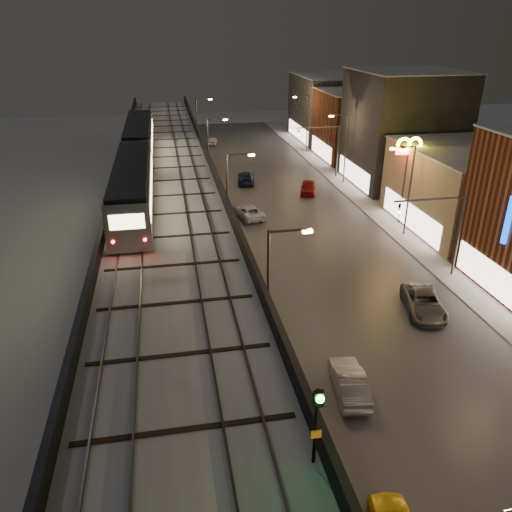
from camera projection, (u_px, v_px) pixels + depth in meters
road_surface at (302, 226)px, 52.03m from camera, size 17.00×120.00×0.06m
sidewalk_right at (391, 220)px, 53.66m from camera, size 4.00×120.00×0.14m
under_viaduct_pavement at (171, 236)px, 49.80m from camera, size 11.00×120.00×0.06m
elevated_viaduct at (167, 191)px, 44.62m from camera, size 9.00×100.00×6.30m
viaduct_trackbed at (167, 183)px, 44.40m from camera, size 8.40×100.00×0.32m
viaduct_parapet_streetside at (215, 175)px, 44.95m from camera, size 0.30×100.00×1.10m
viaduct_parapet_far at (116, 180)px, 43.52m from camera, size 0.30×100.00×1.10m
building_c at (469, 189)px, 50.36m from camera, size 12.20×15.20×8.16m
building_d at (402, 129)px, 63.34m from camera, size 12.20×13.20×14.16m
building_e at (360, 125)px, 76.66m from camera, size 12.20×12.20×10.16m
building_f at (332, 108)px, 88.92m from camera, size 12.20×16.20×11.16m
streetlight_left_1 at (273, 290)px, 28.92m from camera, size 2.57×0.28×9.00m
streetlight_left_2 at (230, 195)px, 44.95m from camera, size 2.57×0.28×9.00m
streetlight_right_2 at (408, 185)px, 47.78m from camera, size 2.56×0.28×9.00m
streetlight_left_3 at (210, 150)px, 60.98m from camera, size 2.57×0.28×9.00m
streetlight_right_3 at (344, 144)px, 63.81m from camera, size 2.56×0.28×9.00m
streetlight_left_4 at (199, 123)px, 77.01m from camera, size 2.57×0.28×9.00m
streetlight_right_4 at (306, 120)px, 79.84m from camera, size 2.56×0.28×9.00m
traffic_light_rig_a at (447, 227)px, 39.93m from camera, size 6.10×0.34×7.00m
traffic_light_rig_b at (330, 145)px, 66.65m from camera, size 6.10×0.34×7.00m
subway_train at (137, 158)px, 44.80m from camera, size 2.79×34.28×3.33m
rail_signal at (317, 413)px, 14.91m from camera, size 0.34×0.42×2.92m
car_near_white at (349, 382)px, 28.32m from camera, size 2.22×4.83×1.54m
car_mid_silver at (249, 212)px, 54.04m from camera, size 3.18×5.37×1.40m
car_mid_dark at (246, 178)px, 65.83m from camera, size 2.89×5.38×1.48m
car_far_white at (213, 141)px, 87.08m from camera, size 2.20×3.87×1.24m
car_onc_dark at (424, 303)px, 36.30m from camera, size 3.82×5.95×1.53m
car_onc_red at (308, 188)px, 61.83m from camera, size 3.15×4.84×1.53m
sign_mcdonalds at (408, 155)px, 49.92m from camera, size 2.70×0.39×9.10m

